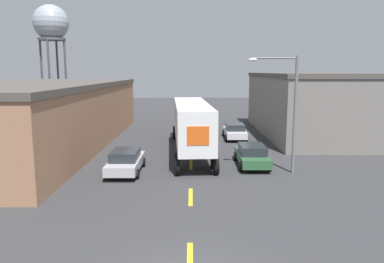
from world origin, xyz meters
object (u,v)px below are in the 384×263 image
Objects in this scene: parked_car_right_mid at (251,155)px; water_tower at (50,25)px; street_lamp at (287,105)px; semi_truck at (190,122)px; parked_car_left_far at (124,161)px; parked_car_right_far at (234,131)px.

water_tower is (-22.61, 25.95, 11.60)m from parked_car_right_mid.
water_tower reaches higher than street_lamp.
semi_truck is 1.03× the size of water_tower.
street_lamp is at bearing -0.21° from parked_car_left_far.
parked_car_right_far is (4.17, 5.85, -1.68)m from semi_truck.
parked_car_left_far is 0.31× the size of water_tower.
water_tower reaches higher than parked_car_right_mid.
parked_car_right_mid is at bearing -90.00° from parked_car_right_far.
parked_car_right_mid is (4.17, -4.43, -1.68)m from semi_truck.
semi_truck is at bearing -125.45° from parked_car_right_far.
parked_car_right_mid is 36.32m from water_tower.
parked_car_right_mid is at bearing -48.94° from water_tower.
water_tower is (-14.34, 27.67, 11.60)m from parked_car_left_far.
parked_car_right_far is 0.64× the size of street_lamp.
parked_car_left_far is at bearing -168.27° from parked_car_right_mid.
street_lamp reaches higher than parked_car_left_far.
parked_car_left_far is (-8.27, -1.72, 0.00)m from parked_car_right_mid.
water_tower is at bearing 131.49° from street_lamp.
parked_car_right_mid is 4.41m from street_lamp.
parked_car_left_far is at bearing 179.79° from street_lamp.
street_lamp is at bearing -81.03° from parked_car_right_far.
parked_car_right_mid is at bearing 11.73° from parked_car_left_far.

